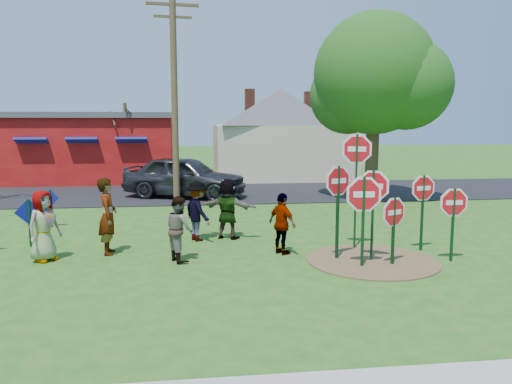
{
  "coord_description": "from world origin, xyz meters",
  "views": [
    {
      "loc": [
        0.21,
        -12.4,
        3.37
      ],
      "look_at": [
        1.94,
        1.53,
        1.41
      ],
      "focal_mm": 35.0,
      "sensor_mm": 36.0,
      "label": 1
    }
  ],
  "objects_px": {
    "person_b": "(108,216)",
    "utility_pole": "(174,93)",
    "suv": "(185,176)",
    "leafy_tree": "(377,80)",
    "stop_sign_d": "(423,194)",
    "stop_sign_a": "(364,202)",
    "person_a": "(44,226)",
    "stop_sign_c": "(373,195)",
    "stop_sign_b": "(357,161)"
  },
  "relations": [
    {
      "from": "suv",
      "to": "stop_sign_d",
      "type": "bearing_deg",
      "value": -125.79
    },
    {
      "from": "stop_sign_a",
      "to": "utility_pole",
      "type": "xyz_separation_m",
      "value": [
        -4.63,
        10.17,
        3.0
      ]
    },
    {
      "from": "stop_sign_b",
      "to": "stop_sign_d",
      "type": "xyz_separation_m",
      "value": [
        1.7,
        -0.38,
        -0.84
      ]
    },
    {
      "from": "stop_sign_b",
      "to": "person_a",
      "type": "distance_m",
      "value": 8.05
    },
    {
      "from": "stop_sign_d",
      "to": "leafy_tree",
      "type": "height_order",
      "value": "leafy_tree"
    },
    {
      "from": "person_a",
      "to": "leafy_tree",
      "type": "distance_m",
      "value": 14.7
    },
    {
      "from": "stop_sign_a",
      "to": "leafy_tree",
      "type": "distance_m",
      "value": 11.04
    },
    {
      "from": "utility_pole",
      "to": "person_a",
      "type": "bearing_deg",
      "value": -108.47
    },
    {
      "from": "person_b",
      "to": "leafy_tree",
      "type": "relative_size",
      "value": 0.25
    },
    {
      "from": "stop_sign_d",
      "to": "stop_sign_b",
      "type": "bearing_deg",
      "value": 158.19
    },
    {
      "from": "suv",
      "to": "leafy_tree",
      "type": "distance_m",
      "value": 9.32
    },
    {
      "from": "leafy_tree",
      "to": "utility_pole",
      "type": "bearing_deg",
      "value": 176.84
    },
    {
      "from": "stop_sign_c",
      "to": "leafy_tree",
      "type": "distance_m",
      "value": 10.46
    },
    {
      "from": "stop_sign_a",
      "to": "person_b",
      "type": "relative_size",
      "value": 1.16
    },
    {
      "from": "stop_sign_d",
      "to": "utility_pole",
      "type": "xyz_separation_m",
      "value": [
        -6.7,
        8.88,
        3.04
      ]
    },
    {
      "from": "person_a",
      "to": "stop_sign_d",
      "type": "bearing_deg",
      "value": -53.62
    },
    {
      "from": "suv",
      "to": "person_a",
      "type": "bearing_deg",
      "value": -175.99
    },
    {
      "from": "stop_sign_d",
      "to": "leafy_tree",
      "type": "relative_size",
      "value": 0.27
    },
    {
      "from": "leafy_tree",
      "to": "stop_sign_a",
      "type": "bearing_deg",
      "value": -111.72
    },
    {
      "from": "person_a",
      "to": "leafy_tree",
      "type": "xyz_separation_m",
      "value": [
        11.4,
        8.24,
        4.25
      ]
    },
    {
      "from": "person_b",
      "to": "leafy_tree",
      "type": "xyz_separation_m",
      "value": [
        9.96,
        7.75,
        4.14
      ]
    },
    {
      "from": "stop_sign_c",
      "to": "utility_pole",
      "type": "distance_m",
      "value": 11.31
    },
    {
      "from": "utility_pole",
      "to": "stop_sign_a",
      "type": "bearing_deg",
      "value": -65.53
    },
    {
      "from": "stop_sign_d",
      "to": "person_b",
      "type": "distance_m",
      "value": 8.21
    },
    {
      "from": "suv",
      "to": "utility_pole",
      "type": "height_order",
      "value": "utility_pole"
    },
    {
      "from": "stop_sign_c",
      "to": "person_b",
      "type": "relative_size",
      "value": 1.2
    },
    {
      "from": "stop_sign_c",
      "to": "suv",
      "type": "height_order",
      "value": "stop_sign_c"
    },
    {
      "from": "utility_pole",
      "to": "stop_sign_c",
      "type": "bearing_deg",
      "value": -62.61
    },
    {
      "from": "person_b",
      "to": "suv",
      "type": "bearing_deg",
      "value": -15.63
    },
    {
      "from": "person_a",
      "to": "leafy_tree",
      "type": "relative_size",
      "value": 0.22
    },
    {
      "from": "stop_sign_b",
      "to": "stop_sign_c",
      "type": "relative_size",
      "value": 1.35
    },
    {
      "from": "stop_sign_b",
      "to": "utility_pole",
      "type": "bearing_deg",
      "value": 139.53
    },
    {
      "from": "stop_sign_d",
      "to": "utility_pole",
      "type": "height_order",
      "value": "utility_pole"
    },
    {
      "from": "person_a",
      "to": "suv",
      "type": "height_order",
      "value": "suv"
    },
    {
      "from": "leafy_tree",
      "to": "stop_sign_c",
      "type": "bearing_deg",
      "value": -110.57
    },
    {
      "from": "stop_sign_a",
      "to": "stop_sign_d",
      "type": "relative_size",
      "value": 1.08
    },
    {
      "from": "utility_pole",
      "to": "leafy_tree",
      "type": "xyz_separation_m",
      "value": [
        8.5,
        -0.47,
        0.58
      ]
    },
    {
      "from": "stop_sign_d",
      "to": "suv",
      "type": "height_order",
      "value": "stop_sign_d"
    },
    {
      "from": "person_a",
      "to": "leafy_tree",
      "type": "height_order",
      "value": "leafy_tree"
    },
    {
      "from": "person_b",
      "to": "utility_pole",
      "type": "xyz_separation_m",
      "value": [
        1.47,
        8.22,
        3.57
      ]
    },
    {
      "from": "stop_sign_c",
      "to": "person_b",
      "type": "bearing_deg",
      "value": -161.99
    },
    {
      "from": "leafy_tree",
      "to": "suv",
      "type": "bearing_deg",
      "value": 168.14
    },
    {
      "from": "stop_sign_b",
      "to": "stop_sign_d",
      "type": "distance_m",
      "value": 1.93
    },
    {
      "from": "stop_sign_c",
      "to": "stop_sign_a",
      "type": "bearing_deg",
      "value": -99.68
    },
    {
      "from": "stop_sign_d",
      "to": "person_b",
      "type": "xyz_separation_m",
      "value": [
        -8.16,
        0.66,
        -0.53
      ]
    },
    {
      "from": "person_b",
      "to": "leafy_tree",
      "type": "height_order",
      "value": "leafy_tree"
    },
    {
      "from": "stop_sign_a",
      "to": "stop_sign_c",
      "type": "height_order",
      "value": "stop_sign_c"
    },
    {
      "from": "stop_sign_c",
      "to": "stop_sign_d",
      "type": "xyz_separation_m",
      "value": [
        1.67,
        0.83,
        -0.13
      ]
    },
    {
      "from": "person_b",
      "to": "suv",
      "type": "distance_m",
      "value": 9.64
    },
    {
      "from": "stop_sign_b",
      "to": "stop_sign_c",
      "type": "distance_m",
      "value": 1.41
    }
  ]
}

